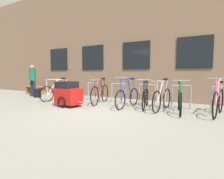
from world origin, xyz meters
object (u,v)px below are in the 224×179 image
bicycle_black (145,98)px  person_by_bench (33,78)px  bicycle_green (180,100)px  bike_trailer (68,94)px  bicycle_white (57,92)px  bicycle_blue (128,96)px  bicycle_silver (162,98)px  backpack (37,93)px  bicycle_maroon (100,93)px  bicycle_pink (218,101)px  wooden_bench (35,88)px

bicycle_black → person_by_bench: person_by_bench is taller
bicycle_green → bike_trailer: bicycle_green is taller
bicycle_white → bicycle_green: bicycle_green is taller
bicycle_blue → person_by_bench: 5.56m
bicycle_silver → backpack: bicycle_silver is taller
bicycle_green → bicycle_maroon: bearing=175.8°
bicycle_black → person_by_bench: size_ratio=0.97×
bike_trailer → bicycle_green: bearing=13.2°
bicycle_black → bicycle_blue: bearing=-164.4°
bicycle_blue → bike_trailer: bearing=-155.7°
bicycle_maroon → bicycle_black: bearing=-1.1°
bicycle_pink → backpack: bicycle_pink is taller
bicycle_pink → bicycle_green: (-1.01, -0.14, -0.02)m
bicycle_pink → bike_trailer: bearing=-168.0°
bicycle_green → wooden_bench: bearing=171.9°
bicycle_maroon → backpack: bearing=-179.9°
bicycle_maroon → wooden_bench: size_ratio=1.20×
bicycle_pink → bicycle_blue: size_ratio=1.02×
bicycle_blue → bicycle_pink: bearing=2.5°
bicycle_pink → wooden_bench: bicycle_pink is taller
bicycle_blue → bicycle_green: (1.74, -0.02, -0.00)m
bicycle_blue → bike_trailer: size_ratio=1.15×
bicycle_green → backpack: 6.75m
bicycle_black → bicycle_green: bearing=-9.1°
bicycle_maroon → backpack: (-3.72, -0.01, -0.18)m
bicycle_white → bicycle_maroon: bearing=5.6°
bicycle_maroon → bicycle_white: bicycle_maroon is taller
bicycle_pink → person_by_bench: size_ratio=1.06×
bicycle_white → person_by_bench: 2.21m
person_by_bench → bicycle_pink: bearing=-1.6°
bicycle_silver → bicycle_green: 0.56m
bicycle_silver → person_by_bench: size_ratio=1.01×
bicycle_pink → bicycle_black: 2.16m
bicycle_silver → person_by_bench: bearing=177.7°
bicycle_white → bicycle_silver: bicycle_silver is taller
bicycle_pink → bicycle_silver: 1.56m
bicycle_silver → person_by_bench: person_by_bench is taller
bicycle_maroon → bicycle_black: (1.88, -0.04, -0.04)m
bicycle_white → bicycle_black: size_ratio=1.09×
bicycle_maroon → bicycle_black: bicycle_maroon is taller
bicycle_blue → bicycle_green: size_ratio=0.98×
bicycle_maroon → bicycle_pink: bicycle_pink is taller
bicycle_maroon → bicycle_black: size_ratio=1.14×
wooden_bench → bicycle_blue: bearing=-10.1°
bike_trailer → bicycle_pink: bearing=12.0°
bicycle_maroon → person_by_bench: size_ratio=1.10×
bicycle_maroon → bicycle_pink: 4.04m
bicycle_green → bicycle_silver: bearing=170.6°
bicycle_silver → bicycle_green: size_ratio=0.95×
bicycle_white → person_by_bench: (-2.11, 0.35, 0.56)m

